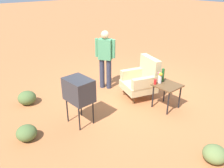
# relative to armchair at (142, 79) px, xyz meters

# --- Properties ---
(ground_plane) EXTENTS (60.00, 60.00, 0.00)m
(ground_plane) POSITION_rel_armchair_xyz_m (-0.30, 0.08, -0.50)
(ground_plane) COLOR #B76B3D
(armchair) EXTENTS (0.96, 0.98, 1.06)m
(armchair) POSITION_rel_armchair_xyz_m (0.00, 0.00, 0.00)
(armchair) COLOR brown
(armchair) RESTS_ON ground
(side_table) EXTENTS (0.56, 0.56, 0.61)m
(side_table) POSITION_rel_armchair_xyz_m (0.79, 0.01, 0.02)
(side_table) COLOR black
(side_table) RESTS_ON ground
(tv_on_stand) EXTENTS (0.62, 0.47, 1.03)m
(tv_on_stand) POSITION_rel_armchair_xyz_m (-0.02, -1.90, 0.28)
(tv_on_stand) COLOR black
(tv_on_stand) RESTS_ON ground
(person_standing) EXTENTS (0.49, 0.38, 1.64)m
(person_standing) POSITION_rel_armchair_xyz_m (-1.04, -0.37, 0.44)
(person_standing) COLOR #2D3347
(person_standing) RESTS_ON ground
(bottle_wine_green) EXTENTS (0.07, 0.07, 0.32)m
(bottle_wine_green) POSITION_rel_armchair_xyz_m (0.57, 0.08, 0.27)
(bottle_wine_green) COLOR #1E5623
(bottle_wine_green) RESTS_ON side_table
(soda_can_red) EXTENTS (0.07, 0.07, 0.12)m
(soda_can_red) POSITION_rel_armchair_xyz_m (0.57, -0.18, 0.17)
(soda_can_red) COLOR red
(soda_can_red) RESTS_ON side_table
(flower_vase) EXTENTS (0.15, 0.10, 0.27)m
(flower_vase) POSITION_rel_armchair_xyz_m (0.59, -0.05, 0.26)
(flower_vase) COLOR silver
(flower_vase) RESTS_ON side_table
(shrub_near) EXTENTS (0.39, 0.39, 0.31)m
(shrub_near) POSITION_rel_armchair_xyz_m (-0.20, -3.02, -0.35)
(shrub_near) COLOR #516B38
(shrub_near) RESTS_ON ground
(shrub_mid) EXTENTS (0.44, 0.44, 0.34)m
(shrub_mid) POSITION_rel_armchair_xyz_m (-1.58, -2.46, -0.33)
(shrub_mid) COLOR #516B38
(shrub_mid) RESTS_ON ground
(shrub_far) EXTENTS (0.40, 0.40, 0.31)m
(shrub_far) POSITION_rel_armchair_xyz_m (2.45, -0.83, -0.34)
(shrub_far) COLOR olive
(shrub_far) RESTS_ON ground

